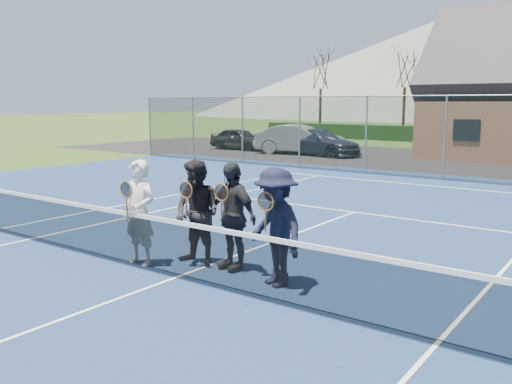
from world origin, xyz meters
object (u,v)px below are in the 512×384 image
car_a (240,139)px  player_b (197,213)px  player_a (140,213)px  player_d (276,227)px  tennis_net (175,246)px  player_c (232,216)px  car_b (300,140)px  car_c (319,142)px

car_a → player_b: 22.91m
car_a → player_a: (12.65, -19.11, 0.29)m
player_b → player_d: (1.66, -0.10, -0.00)m
tennis_net → player_c: size_ratio=6.49×
car_b → player_c: size_ratio=2.66×
car_a → car_c: 5.47m
tennis_net → player_c: 1.08m
player_b → tennis_net: bearing=-75.0°
car_a → player_d: bearing=-139.6°
car_a → player_c: 23.16m
tennis_net → player_a: player_a is taller
tennis_net → car_b: bearing=116.2°
tennis_net → player_a: size_ratio=6.49×
car_a → car_c: car_c is taller
car_c → player_b: bearing=-148.6°
car_a → player_a: size_ratio=2.07×
car_a → player_a: bearing=-145.2°
car_c → tennis_net: car_c is taller
tennis_net → player_a: 1.10m
car_b → player_d: bearing=-161.0°
player_a → car_b: bearing=113.9°
player_a → player_d: bearing=10.8°
player_c → car_a: bearing=127.4°
tennis_net → car_c: bearing=113.3°
player_d → car_a: bearing=129.0°
tennis_net → player_d: player_d is taller
player_c → car_b: bearing=118.4°
car_c → car_b: bearing=100.1°
car_a → player_b: (13.45, -18.54, 0.29)m
player_b → car_b: bearing=116.6°
car_a → car_c: bearing=-91.6°
car_b → player_a: player_a is taller
car_a → car_b: (4.31, -0.33, 0.15)m
car_b → player_d: (10.80, -18.31, 0.13)m
car_b → player_b: bearing=-164.9°
player_a → player_b: bearing=35.2°
car_b → player_c: 20.53m
tennis_net → player_a: (-1.01, 0.20, 0.38)m
car_b → player_d: player_d is taller
car_c → player_a: bearing=-151.4°
car_b → player_b: 20.38m
player_c → player_d: (1.04, -0.25, -0.00)m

